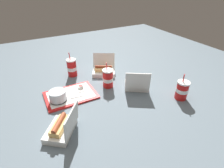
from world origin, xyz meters
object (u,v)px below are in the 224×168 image
(ketchup_cup, at_px, (81,87))
(plastic_fork, at_px, (78,97))
(clamshell_hotdog_right, at_px, (104,70))
(clamshell_sandwich_corner, at_px, (137,83))
(cake_container, at_px, (58,96))
(clamshell_hotdog_back, at_px, (62,128))
(soda_cup_center, at_px, (72,68))
(food_tray, at_px, (71,95))
(soda_cup_right, at_px, (108,78))
(soda_cup_back, at_px, (182,90))

(ketchup_cup, bearing_deg, plastic_fork, 59.44)
(clamshell_hotdog_right, distance_m, clamshell_sandwich_corner, 0.36)
(cake_container, xyz_separation_m, clamshell_hotdog_back, (0.05, 0.30, -0.01))
(plastic_fork, distance_m, soda_cup_center, 0.37)
(clamshell_sandwich_corner, bearing_deg, food_tray, -16.68)
(food_tray, bearing_deg, soda_cup_right, 176.99)
(ketchup_cup, xyz_separation_m, clamshell_sandwich_corner, (-0.40, 0.19, 0.02))
(clamshell_sandwich_corner, bearing_deg, soda_cup_center, -49.39)
(clamshell_hotdog_right, xyz_separation_m, clamshell_hotdog_back, (0.52, 0.52, 0.00))
(clamshell_hotdog_right, relative_size, soda_cup_center, 1.23)
(plastic_fork, bearing_deg, ketchup_cup, -113.90)
(ketchup_cup, relative_size, plastic_fork, 0.36)
(ketchup_cup, relative_size, clamshell_sandwich_corner, 0.17)
(soda_cup_right, bearing_deg, clamshell_hotdog_back, 34.55)
(food_tray, relative_size, ketchup_cup, 9.35)
(soda_cup_right, bearing_deg, plastic_fork, 8.24)
(ketchup_cup, relative_size, clamshell_hotdog_right, 0.15)
(soda_cup_center, bearing_deg, cake_container, 57.50)
(soda_cup_center, xyz_separation_m, soda_cup_right, (-0.20, 0.32, -0.00))
(cake_container, bearing_deg, soda_cup_back, 154.25)
(clamshell_hotdog_right, height_order, clamshell_hotdog_back, clamshell_hotdog_back)
(soda_cup_back, bearing_deg, clamshell_hotdog_back, -5.52)
(clamshell_sandwich_corner, distance_m, soda_cup_right, 0.23)
(soda_cup_back, bearing_deg, cake_container, -25.75)
(clamshell_hotdog_back, bearing_deg, ketchup_cup, -123.33)
(soda_cup_right, bearing_deg, food_tray, -3.01)
(clamshell_hotdog_back, relative_size, soda_cup_back, 1.24)
(clamshell_sandwich_corner, bearing_deg, soda_cup_right, -35.08)
(food_tray, distance_m, soda_cup_center, 0.33)
(clamshell_hotdog_back, distance_m, soda_cup_right, 0.56)
(plastic_fork, height_order, clamshell_hotdog_right, clamshell_hotdog_right)
(soda_cup_center, bearing_deg, ketchup_cup, 86.41)
(clamshell_hotdog_right, height_order, clamshell_sandwich_corner, clamshell_sandwich_corner)
(cake_container, xyz_separation_m, clamshell_hotdog_right, (-0.47, -0.22, -0.01))
(clamshell_hotdog_back, relative_size, soda_cup_right, 1.18)
(soda_cup_center, relative_size, soda_cup_right, 1.03)
(cake_container, xyz_separation_m, soda_cup_center, (-0.21, -0.33, 0.03))
(ketchup_cup, xyz_separation_m, clamshell_hotdog_back, (0.25, 0.38, 0.01))
(clamshell_sandwich_corner, relative_size, soda_cup_center, 1.10)
(plastic_fork, bearing_deg, food_tray, -49.31)
(cake_container, bearing_deg, clamshell_hotdog_right, -155.09)
(food_tray, height_order, cake_container, cake_container)
(plastic_fork, distance_m, clamshell_sandwich_corner, 0.47)
(soda_cup_right, distance_m, soda_cup_back, 0.56)
(food_tray, height_order, plastic_fork, plastic_fork)
(food_tray, xyz_separation_m, soda_cup_right, (-0.31, 0.02, 0.07))
(cake_container, relative_size, clamshell_hotdog_back, 0.49)
(clamshell_sandwich_corner, xyz_separation_m, soda_cup_center, (0.38, -0.45, 0.03))
(cake_container, relative_size, plastic_fork, 1.11)
(ketchup_cup, xyz_separation_m, soda_cup_center, (-0.02, -0.25, 0.05))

